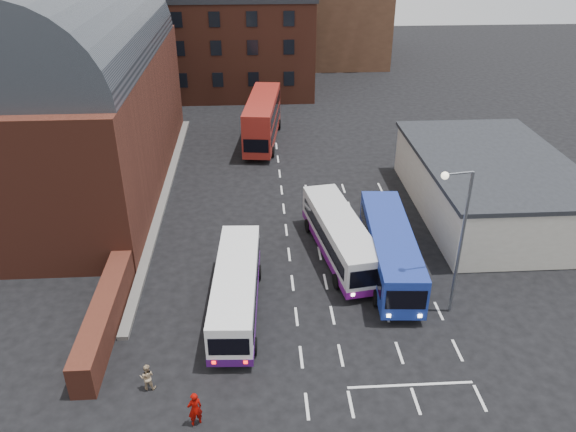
{
  "coord_description": "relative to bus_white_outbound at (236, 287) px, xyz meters",
  "views": [
    {
      "loc": [
        -1.97,
        -22.05,
        19.72
      ],
      "look_at": [
        0.0,
        10.0,
        2.2
      ],
      "focal_mm": 35.0,
      "sensor_mm": 36.0,
      "label": 1
    }
  ],
  "objects": [
    {
      "name": "forecourt_wall",
      "position": [
        -6.93,
        -1.16,
        -0.68
      ],
      "size": [
        1.2,
        10.0,
        1.8
      ],
      "primitive_type": "cube",
      "color": "#602B1E",
      "rests_on": "ground"
    },
    {
      "name": "bus_red_double",
      "position": [
        2.02,
        25.84,
        0.76
      ],
      "size": [
        3.87,
        11.23,
        4.4
      ],
      "rotation": [
        0.0,
        0.0,
        3.01
      ],
      "color": "maroon",
      "rests_on": "ground"
    },
    {
      "name": "brick_terrace",
      "position": [
        -2.73,
        42.84,
        3.92
      ],
      "size": [
        22.0,
        10.0,
        11.0
      ],
      "primitive_type": "cube",
      "color": "brown",
      "rests_on": "ground"
    },
    {
      "name": "bus_white_inbound",
      "position": [
        6.47,
        5.16,
        0.05
      ],
      "size": [
        3.88,
        10.38,
        2.77
      ],
      "rotation": [
        0.0,
        0.0,
        3.3
      ],
      "color": "silver",
      "rests_on": "ground"
    },
    {
      "name": "castle_keep",
      "position": [
        9.27,
        62.84,
        4.42
      ],
      "size": [
        22.0,
        22.0,
        12.0
      ],
      "primitive_type": "cube",
      "color": "brown",
      "rests_on": "ground"
    },
    {
      "name": "street_lamp",
      "position": [
        11.57,
        -0.81,
        3.64
      ],
      "size": [
        1.75,
        0.51,
        8.65
      ],
      "rotation": [
        0.0,
        0.0,
        0.16
      ],
      "color": "slate",
      "rests_on": "ground"
    },
    {
      "name": "pedestrian_red",
      "position": [
        -1.65,
        -7.82,
        -0.69
      ],
      "size": [
        0.77,
        0.66,
        1.78
      ],
      "primitive_type": "imported",
      "rotation": [
        0.0,
        0.0,
        3.58
      ],
      "color": "#830601",
      "rests_on": "ground"
    },
    {
      "name": "bus_blue",
      "position": [
        9.27,
        3.31,
        0.15
      ],
      "size": [
        3.25,
        10.87,
        2.93
      ],
      "rotation": [
        0.0,
        0.0,
        3.07
      ],
      "color": "navy",
      "rests_on": "ground"
    },
    {
      "name": "bus_white_outbound",
      "position": [
        0.0,
        0.0,
        0.0
      ],
      "size": [
        2.85,
        9.91,
        2.67
      ],
      "rotation": [
        0.0,
        0.0,
        -0.05
      ],
      "color": "white",
      "rests_on": "ground"
    },
    {
      "name": "pedestrian_beige",
      "position": [
        -4.05,
        -5.59,
        -0.88
      ],
      "size": [
        0.71,
        0.57,
        1.4
      ],
      "primitive_type": "imported",
      "rotation": [
        0.0,
        0.0,
        3.09
      ],
      "color": "tan",
      "rests_on": "ground"
    },
    {
      "name": "ground",
      "position": [
        3.27,
        -3.16,
        -1.58
      ],
      "size": [
        180.0,
        180.0,
        0.0
      ],
      "primitive_type": "plane",
      "color": "black"
    },
    {
      "name": "cream_building",
      "position": [
        18.27,
        10.84,
        0.58
      ],
      "size": [
        10.4,
        16.4,
        4.25
      ],
      "color": "beige",
      "rests_on": "ground"
    },
    {
      "name": "railway_station",
      "position": [
        -12.23,
        17.84,
        6.06
      ],
      "size": [
        12.0,
        28.0,
        16.0
      ],
      "color": "#602B1E",
      "rests_on": "ground"
    }
  ]
}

